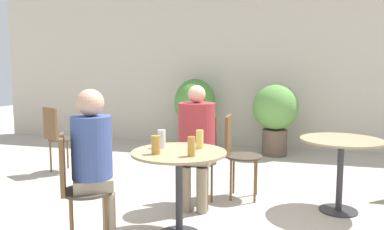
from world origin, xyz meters
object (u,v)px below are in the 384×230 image
at_px(cafe_table_far, 341,154).
at_px(beer_glass_2, 156,145).
at_px(beer_glass_3, 191,146).
at_px(seated_person_0, 196,136).
at_px(seated_person_1, 94,153).
at_px(cafe_table_near, 179,169).
at_px(bistro_chair_4, 57,133).
at_px(beer_glass_1, 162,139).
at_px(bistro_chair_3, 236,148).
at_px(beer_glass_0, 200,139).
at_px(bistro_chair_1, 75,181).
at_px(potted_plant_0, 195,107).
at_px(bistro_chair_0, 199,152).
at_px(potted_plant_1, 275,112).

distance_m(cafe_table_far, beer_glass_2, 1.84).
bearing_deg(beer_glass_3, cafe_table_far, 42.16).
relative_size(seated_person_0, beer_glass_2, 8.35).
bearing_deg(seated_person_1, beer_glass_3, -105.51).
xyz_separation_m(cafe_table_near, bistro_chair_4, (-2.14, 1.41, -0.03)).
height_order(seated_person_0, beer_glass_1, seated_person_0).
xyz_separation_m(seated_person_0, beer_glass_3, (0.17, -0.81, 0.07)).
relative_size(seated_person_0, seated_person_1, 1.00).
bearing_deg(bistro_chair_4, seated_person_1, 158.76).
relative_size(cafe_table_near, bistro_chair_3, 0.87).
bearing_deg(beer_glass_1, beer_glass_0, 10.44).
xyz_separation_m(bistro_chair_1, potted_plant_0, (-0.10, 3.87, 0.19)).
bearing_deg(cafe_table_far, seated_person_0, -168.69).
relative_size(seated_person_1, beer_glass_3, 8.12).
bearing_deg(potted_plant_0, bistro_chair_1, -88.56).
height_order(bistro_chair_1, beer_glass_2, bistro_chair_1).
bearing_deg(bistro_chair_0, seated_person_1, -116.84).
bearing_deg(beer_glass_1, bistro_chair_3, 63.92).
height_order(bistro_chair_3, beer_glass_1, bistro_chair_3).
height_order(cafe_table_far, bistro_chair_1, bistro_chair_1).
bearing_deg(beer_glass_0, seated_person_0, 107.77).
xyz_separation_m(cafe_table_far, seated_person_1, (-1.90, -1.29, 0.17)).
height_order(bistro_chair_3, beer_glass_2, bistro_chair_3).
distance_m(beer_glass_1, potted_plant_0, 3.40).
distance_m(bistro_chair_4, potted_plant_1, 3.32).
distance_m(beer_glass_0, beer_glass_1, 0.32).
distance_m(bistro_chair_3, beer_glass_3, 1.26).
height_order(bistro_chair_1, potted_plant_1, potted_plant_1).
bearing_deg(beer_glass_0, potted_plant_0, 105.54).
distance_m(bistro_chair_0, beer_glass_0, 0.72).
relative_size(bistro_chair_4, potted_plant_0, 0.73).
bearing_deg(bistro_chair_1, seated_person_1, -90.00).
height_order(bistro_chair_3, bistro_chair_4, same).
relative_size(bistro_chair_4, beer_glass_1, 5.76).
bearing_deg(beer_glass_3, bistro_chair_0, 100.67).
bearing_deg(cafe_table_far, beer_glass_3, -137.84).
relative_size(seated_person_0, potted_plant_1, 1.07).
height_order(seated_person_1, potted_plant_1, seated_person_1).
height_order(bistro_chair_0, seated_person_1, seated_person_1).
bearing_deg(cafe_table_near, bistro_chair_3, 74.34).
bearing_deg(seated_person_0, bistro_chair_3, 49.04).
bearing_deg(beer_glass_1, seated_person_0, 75.08).
bearing_deg(beer_glass_2, seated_person_0, 81.94).
bearing_deg(beer_glass_1, potted_plant_1, 76.24).
bearing_deg(beer_glass_3, bistro_chair_1, -160.59).
bearing_deg(bistro_chair_0, beer_glass_3, -81.79).
bearing_deg(seated_person_1, beer_glass_1, -72.78).
distance_m(cafe_table_near, bistro_chair_1, 0.81).
distance_m(bistro_chair_1, seated_person_0, 1.29).
xyz_separation_m(seated_person_0, beer_glass_2, (-0.11, -0.81, 0.06)).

